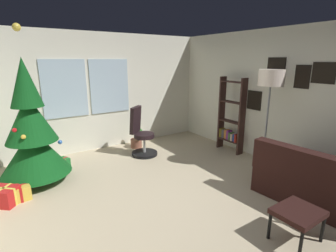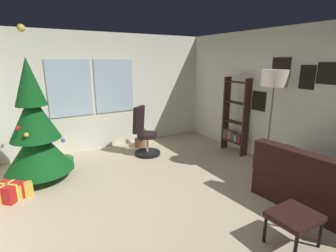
{
  "view_description": "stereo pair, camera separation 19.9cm",
  "coord_description": "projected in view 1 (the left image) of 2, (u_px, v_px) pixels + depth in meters",
  "views": [
    {
      "loc": [
        -1.99,
        -2.46,
        2.03
      ],
      "look_at": [
        0.21,
        0.83,
        0.98
      ],
      "focal_mm": 26.97,
      "sensor_mm": 36.0,
      "label": 1
    },
    {
      "loc": [
        -1.82,
        -2.57,
        2.03
      ],
      "look_at": [
        0.21,
        0.83,
        0.98
      ],
      "focal_mm": 26.97,
      "sensor_mm": 36.0,
      "label": 2
    }
  ],
  "objects": [
    {
      "name": "bookshelf",
      "position": [
        231.0,
        120.0,
        5.64
      ],
      "size": [
        0.18,
        0.64,
        1.66
      ],
      "color": "#38221D",
      "rests_on": "ground_plane"
    },
    {
      "name": "ground_plane",
      "position": [
        188.0,
        211.0,
        3.58
      ],
      "size": [
        4.88,
        6.24,
        0.1
      ],
      "primitive_type": "cube",
      "color": "#C1B090"
    },
    {
      "name": "gift_box_green",
      "position": [
        62.0,
        165.0,
        4.68
      ],
      "size": [
        0.31,
        0.29,
        0.26
      ],
      "color": "#1E722D",
      "rests_on": "ground_plane"
    },
    {
      "name": "wall_right_with_frames",
      "position": [
        298.0,
        101.0,
        4.57
      ],
      "size": [
        0.12,
        6.24,
        2.61
      ],
      "color": "silver",
      "rests_on": "ground_plane"
    },
    {
      "name": "holiday_tree",
      "position": [
        32.0,
        134.0,
        4.12
      ],
      "size": [
        1.11,
        1.11,
        2.55
      ],
      "color": "#4C331E",
      "rests_on": "ground_plane"
    },
    {
      "name": "office_chair",
      "position": [
        142.0,
        137.0,
        5.46
      ],
      "size": [
        0.59,
        0.6,
        1.07
      ],
      "color": "black",
      "rests_on": "ground_plane"
    },
    {
      "name": "floor_lamp",
      "position": [
        271.0,
        83.0,
        4.36
      ],
      "size": [
        0.43,
        0.43,
        1.87
      ],
      "color": "slate",
      "rests_on": "ground_plane"
    },
    {
      "name": "footstool",
      "position": [
        298.0,
        214.0,
        2.85
      ],
      "size": [
        0.51,
        0.43,
        0.39
      ],
      "color": "black",
      "rests_on": "ground_plane"
    },
    {
      "name": "couch",
      "position": [
        333.0,
        184.0,
        3.62
      ],
      "size": [
        1.78,
        1.77,
        0.86
      ],
      "color": "black",
      "rests_on": "ground_plane"
    },
    {
      "name": "gift_box_red",
      "position": [
        5.0,
        196.0,
        3.62
      ],
      "size": [
        0.44,
        0.44,
        0.26
      ],
      "color": "red",
      "rests_on": "ground_plane"
    },
    {
      "name": "gift_box_gold",
      "position": [
        19.0,
        192.0,
        3.77
      ],
      "size": [
        0.3,
        0.32,
        0.23
      ],
      "color": "gold",
      "rests_on": "ground_plane"
    },
    {
      "name": "potted_plant",
      "position": [
        137.0,
        139.0,
        5.96
      ],
      "size": [
        0.33,
        0.42,
        0.6
      ],
      "color": "#8F5542",
      "rests_on": "ground_plane"
    },
    {
      "name": "wall_back_with_windows",
      "position": [
        103.0,
        92.0,
        5.77
      ],
      "size": [
        4.88,
        0.12,
        2.61
      ],
      "color": "silver",
      "rests_on": "ground_plane"
    }
  ]
}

